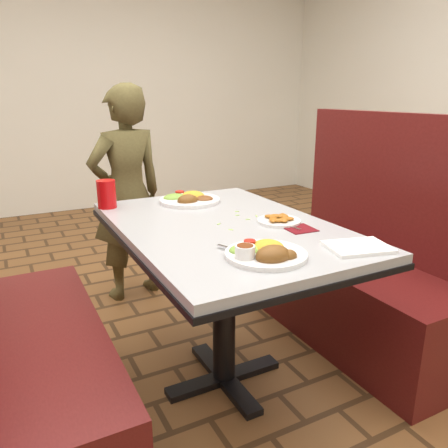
{
  "coord_description": "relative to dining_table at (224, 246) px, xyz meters",
  "views": [
    {
      "loc": [
        -0.79,
        -1.52,
        1.26
      ],
      "look_at": [
        0.0,
        0.0,
        0.75
      ],
      "focal_mm": 35.0,
      "sensor_mm": 36.0,
      "label": 1
    }
  ],
  "objects": [
    {
      "name": "booth_bench_right",
      "position": [
        0.8,
        0.0,
        -0.32
      ],
      "size": [
        0.47,
        1.2,
        1.17
      ],
      "color": "maroon",
      "rests_on": "ground"
    },
    {
      "name": "near_dinner_plate",
      "position": [
        -0.06,
        -0.4,
        0.13
      ],
      "size": [
        0.27,
        0.27,
        0.08
      ],
      "rotation": [
        0.0,
        0.0,
        -0.33
      ],
      "color": "white",
      "rests_on": "dining_table"
    },
    {
      "name": "red_tumbler",
      "position": [
        -0.36,
        0.49,
        0.16
      ],
      "size": [
        0.09,
        0.09,
        0.13
      ],
      "primitive_type": "cylinder",
      "color": "red",
      "rests_on": "dining_table"
    },
    {
      "name": "dining_table",
      "position": [
        0.0,
        0.0,
        0.0
      ],
      "size": [
        0.81,
        1.21,
        0.75
      ],
      "color": "#B0B3B5",
      "rests_on": "ground"
    },
    {
      "name": "spoon_utensil",
      "position": [
        0.21,
        -0.15,
        0.1
      ],
      "size": [
        0.04,
        0.14,
        0.0
      ],
      "primitive_type": "cube",
      "rotation": [
        0.0,
        0.0,
        0.2
      ],
      "color": "silver",
      "rests_on": "dining_table"
    },
    {
      "name": "plantain_plate",
      "position": [
        0.21,
        -0.09,
        0.11
      ],
      "size": [
        0.18,
        0.18,
        0.03
      ],
      "rotation": [
        0.0,
        0.0,
        0.07
      ],
      "color": "white",
      "rests_on": "dining_table"
    },
    {
      "name": "far_dinner_plate",
      "position": [
        0.02,
        0.42,
        0.12
      ],
      "size": [
        0.3,
        0.3,
        0.08
      ],
      "rotation": [
        0.0,
        0.0,
        0.03
      ],
      "color": "white",
      "rests_on": "dining_table"
    },
    {
      "name": "maroon_napkin",
      "position": [
        0.23,
        -0.2,
        0.1
      ],
      "size": [
        0.12,
        0.12,
        0.0
      ],
      "primitive_type": "cube",
      "rotation": [
        0.0,
        0.0,
        -0.06
      ],
      "color": "#600E14",
      "rests_on": "dining_table"
    },
    {
      "name": "fork_utensil",
      "position": [
        -0.06,
        -0.41,
        0.11
      ],
      "size": [
        0.07,
        0.13,
        0.0
      ],
      "primitive_type": "cube",
      "rotation": [
        0.0,
        0.0,
        -0.45
      ],
      "color": "silver",
      "rests_on": "dining_table"
    },
    {
      "name": "booth_bench_left",
      "position": [
        -0.8,
        0.0,
        -0.32
      ],
      "size": [
        0.47,
        1.2,
        1.17
      ],
      "color": "maroon",
      "rests_on": "ground"
    },
    {
      "name": "diner_person",
      "position": [
        -0.1,
        1.09,
        0.01
      ],
      "size": [
        0.53,
        0.4,
        1.32
      ],
      "primitive_type": "imported",
      "rotation": [
        0.0,
        0.0,
        3.34
      ],
      "color": "brown",
      "rests_on": "ground"
    },
    {
      "name": "knife_utensil",
      "position": [
        -0.12,
        -0.33,
        0.11
      ],
      "size": [
        0.08,
        0.17,
        0.0
      ],
      "primitive_type": "cube",
      "rotation": [
        0.0,
        0.0,
        0.4
      ],
      "color": "silver",
      "rests_on": "dining_table"
    },
    {
      "name": "lettuce_shreds",
      "position": [
        0.04,
        0.06,
        0.1
      ],
      "size": [
        0.28,
        0.32,
        0.0
      ],
      "primitive_type": null,
      "color": "#A5CF53",
      "rests_on": "dining_table"
    },
    {
      "name": "paper_napkin",
      "position": [
        0.27,
        -0.48,
        0.1
      ],
      "size": [
        0.24,
        0.2,
        0.01
      ],
      "primitive_type": "cube",
      "rotation": [
        0.0,
        0.0,
        -0.25
      ],
      "color": "white",
      "rests_on": "dining_table"
    }
  ]
}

